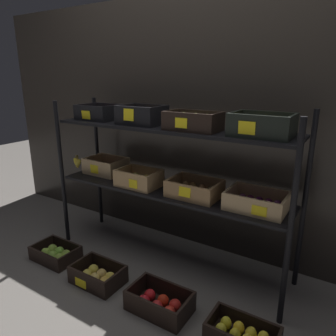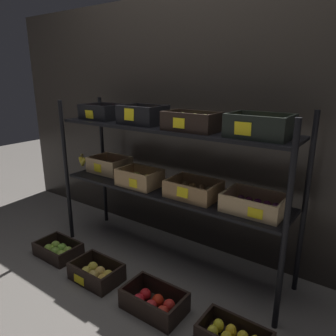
{
  "view_description": "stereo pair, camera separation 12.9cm",
  "coord_description": "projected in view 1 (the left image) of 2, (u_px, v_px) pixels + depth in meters",
  "views": [
    {
      "loc": [
        1.13,
        -1.8,
        1.36
      ],
      "look_at": [
        0.0,
        0.0,
        0.73
      ],
      "focal_mm": 33.88,
      "sensor_mm": 36.0,
      "label": 1
    },
    {
      "loc": [
        1.24,
        -1.73,
        1.36
      ],
      "look_at": [
        0.0,
        0.0,
        0.73
      ],
      "focal_mm": 33.88,
      "sensor_mm": 36.0,
      "label": 2
    }
  ],
  "objects": [
    {
      "name": "ground_plane",
      "position": [
        168.0,
        259.0,
        2.42
      ],
      "size": [
        10.0,
        10.0,
        0.0
      ],
      "primitive_type": "plane",
      "color": "#605B56"
    },
    {
      "name": "storefront_wall",
      "position": [
        195.0,
        127.0,
        2.48
      ],
      "size": [
        4.16,
        0.12,
        1.93
      ],
      "primitive_type": "cube",
      "color": "#2D2823",
      "rests_on": "ground_plane"
    },
    {
      "name": "display_rack",
      "position": [
        168.0,
        158.0,
        2.18
      ],
      "size": [
        1.87,
        0.44,
        1.17
      ],
      "color": "black",
      "rests_on": "ground_plane"
    },
    {
      "name": "crate_ground_apple_green",
      "position": [
        56.0,
        254.0,
        2.41
      ],
      "size": [
        0.34,
        0.23,
        0.11
      ],
      "color": "black",
      "rests_on": "ground_plane"
    },
    {
      "name": "crate_ground_apple_gold",
      "position": [
        98.0,
        276.0,
        2.14
      ],
      "size": [
        0.34,
        0.24,
        0.12
      ],
      "color": "black",
      "rests_on": "ground_plane"
    },
    {
      "name": "crate_ground_apple_red",
      "position": [
        160.0,
        303.0,
        1.89
      ],
      "size": [
        0.37,
        0.23,
        0.13
      ],
      "color": "black",
      "rests_on": "ground_plane"
    },
    {
      "name": "crate_ground_lemon",
      "position": [
        242.0,
        335.0,
        1.66
      ],
      "size": [
        0.37,
        0.21,
        0.11
      ],
      "color": "black",
      "rests_on": "ground_plane"
    }
  ]
}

